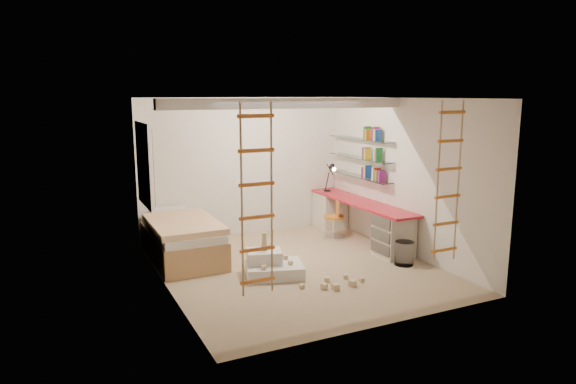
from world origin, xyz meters
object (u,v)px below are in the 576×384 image
play_platform (271,266)px  desk (359,219)px  swivel_chair (334,225)px  bed (182,239)px

play_platform → desk: bearing=24.3°
swivel_chair → play_platform: 2.26m
bed → play_platform: bearing=-53.6°
desk → swivel_chair: 0.49m
desk → bed: 3.22m
bed → swivel_chair: (2.84, -0.06, -0.07)m
desk → swivel_chair: size_ratio=3.91×
swivel_chair → desk: bearing=-40.9°
bed → play_platform: (1.00, -1.36, -0.19)m
desk → swivel_chair: desk is taller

